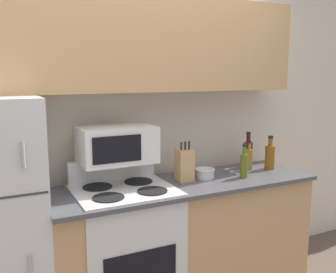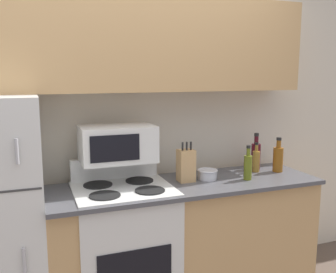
{
  "view_description": "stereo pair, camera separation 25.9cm",
  "coord_description": "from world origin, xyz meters",
  "px_view_note": "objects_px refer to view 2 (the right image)",
  "views": [
    {
      "loc": [
        -0.93,
        -2.04,
        1.71
      ],
      "look_at": [
        0.2,
        0.25,
        1.28
      ],
      "focal_mm": 40.0,
      "sensor_mm": 36.0,
      "label": 1
    },
    {
      "loc": [
        -0.69,
        -2.14,
        1.71
      ],
      "look_at": [
        0.2,
        0.25,
        1.28
      ],
      "focal_mm": 40.0,
      "sensor_mm": 36.0,
      "label": 2
    }
  ],
  "objects_px": {
    "stove": "(124,250)",
    "bottle_wine_red": "(256,155)",
    "knife_block": "(186,165)",
    "bottle_olive_oil": "(248,166)",
    "bottle_vinegar": "(256,160)",
    "bowl": "(207,174)",
    "microwave": "(117,143)",
    "bottle_whiskey": "(278,158)"
  },
  "relations": [
    {
      "from": "bowl",
      "to": "bottle_olive_oil",
      "type": "relative_size",
      "value": 0.59
    },
    {
      "from": "bottle_vinegar",
      "to": "bottle_whiskey",
      "type": "xyz_separation_m",
      "value": [
        0.17,
        -0.06,
        0.02
      ]
    },
    {
      "from": "knife_block",
      "to": "bottle_vinegar",
      "type": "xyz_separation_m",
      "value": [
        0.63,
        0.05,
        -0.02
      ]
    },
    {
      "from": "microwave",
      "to": "bottle_whiskey",
      "type": "distance_m",
      "value": 1.31
    },
    {
      "from": "stove",
      "to": "bottle_wine_red",
      "type": "relative_size",
      "value": 3.67
    },
    {
      "from": "bowl",
      "to": "bottle_vinegar",
      "type": "relative_size",
      "value": 0.64
    },
    {
      "from": "microwave",
      "to": "stove",
      "type": "bearing_deg",
      "value": -84.85
    },
    {
      "from": "knife_block",
      "to": "microwave",
      "type": "bearing_deg",
      "value": 170.98
    },
    {
      "from": "microwave",
      "to": "bottle_vinegar",
      "type": "xyz_separation_m",
      "value": [
        1.12,
        -0.03,
        -0.21
      ]
    },
    {
      "from": "bowl",
      "to": "bottle_whiskey",
      "type": "distance_m",
      "value": 0.63
    },
    {
      "from": "stove",
      "to": "bowl",
      "type": "distance_m",
      "value": 0.81
    },
    {
      "from": "bottle_vinegar",
      "to": "bottle_wine_red",
      "type": "distance_m",
      "value": 0.1
    },
    {
      "from": "bottle_vinegar",
      "to": "bottle_olive_oil",
      "type": "bearing_deg",
      "value": -137.07
    },
    {
      "from": "knife_block",
      "to": "bottle_vinegar",
      "type": "height_order",
      "value": "knife_block"
    },
    {
      "from": "bottle_vinegar",
      "to": "bottle_olive_oil",
      "type": "height_order",
      "value": "bottle_olive_oil"
    },
    {
      "from": "bowl",
      "to": "bottle_olive_oil",
      "type": "distance_m",
      "value": 0.3
    },
    {
      "from": "knife_block",
      "to": "bottle_olive_oil",
      "type": "relative_size",
      "value": 1.13
    },
    {
      "from": "microwave",
      "to": "bottle_olive_oil",
      "type": "relative_size",
      "value": 1.97
    },
    {
      "from": "microwave",
      "to": "bottle_olive_oil",
      "type": "bearing_deg",
      "value": -12.06
    },
    {
      "from": "stove",
      "to": "bottle_wine_red",
      "type": "height_order",
      "value": "bottle_wine_red"
    },
    {
      "from": "knife_block",
      "to": "bowl",
      "type": "height_order",
      "value": "knife_block"
    },
    {
      "from": "stove",
      "to": "bottle_vinegar",
      "type": "height_order",
      "value": "bottle_vinegar"
    },
    {
      "from": "microwave",
      "to": "bottle_whiskey",
      "type": "bearing_deg",
      "value": -3.65
    },
    {
      "from": "knife_block",
      "to": "bottle_olive_oil",
      "type": "height_order",
      "value": "knife_block"
    },
    {
      "from": "bottle_vinegar",
      "to": "bottle_whiskey",
      "type": "distance_m",
      "value": 0.18
    },
    {
      "from": "bowl",
      "to": "bottle_whiskey",
      "type": "bearing_deg",
      "value": 0.19
    },
    {
      "from": "stove",
      "to": "bottle_vinegar",
      "type": "bearing_deg",
      "value": 4.29
    },
    {
      "from": "stove",
      "to": "bottle_wine_red",
      "type": "bearing_deg",
      "value": 8.05
    },
    {
      "from": "bowl",
      "to": "bottle_vinegar",
      "type": "bearing_deg",
      "value": 7.22
    },
    {
      "from": "knife_block",
      "to": "bowl",
      "type": "xyz_separation_m",
      "value": [
        0.17,
        -0.01,
        -0.08
      ]
    },
    {
      "from": "stove",
      "to": "bowl",
      "type": "height_order",
      "value": "stove"
    },
    {
      "from": "bottle_olive_oil",
      "to": "bottle_wine_red",
      "type": "bearing_deg",
      "value": 47.08
    },
    {
      "from": "bottle_olive_oil",
      "to": "bowl",
      "type": "bearing_deg",
      "value": 157.14
    },
    {
      "from": "bottle_vinegar",
      "to": "bowl",
      "type": "bearing_deg",
      "value": -172.78
    },
    {
      "from": "bottle_vinegar",
      "to": "bottle_whiskey",
      "type": "bearing_deg",
      "value": -18.5
    },
    {
      "from": "stove",
      "to": "bottle_wine_red",
      "type": "distance_m",
      "value": 1.3
    },
    {
      "from": "knife_block",
      "to": "bottle_wine_red",
      "type": "height_order",
      "value": "bottle_wine_red"
    },
    {
      "from": "stove",
      "to": "knife_block",
      "type": "height_order",
      "value": "knife_block"
    },
    {
      "from": "bottle_wine_red",
      "to": "bottle_olive_oil",
      "type": "xyz_separation_m",
      "value": [
        -0.24,
        -0.26,
        -0.02
      ]
    },
    {
      "from": "knife_block",
      "to": "bottle_wine_red",
      "type": "xyz_separation_m",
      "value": [
        0.68,
        0.13,
        -0.0
      ]
    },
    {
      "from": "bottle_wine_red",
      "to": "bottle_whiskey",
      "type": "distance_m",
      "value": 0.18
    },
    {
      "from": "stove",
      "to": "bottle_whiskey",
      "type": "xyz_separation_m",
      "value": [
        1.28,
        0.03,
        0.55
      ]
    }
  ]
}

